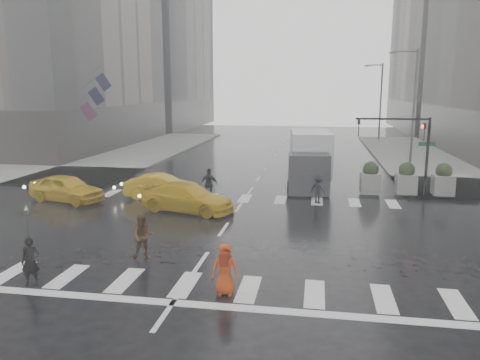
% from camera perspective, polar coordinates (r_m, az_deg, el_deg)
% --- Properties ---
extents(ground, '(120.00, 120.00, 0.00)m').
position_cam_1_polar(ground, '(20.57, -2.00, -6.02)').
color(ground, black).
rests_on(ground, ground).
extents(sidewalk_nw, '(35.00, 35.00, 0.15)m').
position_cam_1_polar(sidewalk_nw, '(44.02, -22.79, 2.36)').
color(sidewalk_nw, gray).
rests_on(sidewalk_nw, ground).
extents(building_nw_far, '(26.05, 26.05, 44.00)m').
position_cam_1_polar(building_nw_far, '(83.39, -14.84, 20.40)').
color(building_nw_far, slate).
rests_on(building_nw_far, ground).
extents(road_markings, '(18.00, 48.00, 0.01)m').
position_cam_1_polar(road_markings, '(20.57, -2.00, -6.00)').
color(road_markings, silver).
rests_on(road_markings, ground).
extents(traffic_signal_pole, '(4.45, 0.42, 4.50)m').
position_cam_1_polar(traffic_signal_pole, '(27.88, 19.98, 4.56)').
color(traffic_signal_pole, black).
rests_on(traffic_signal_pole, ground).
extents(street_lamp_near, '(2.15, 0.22, 9.00)m').
position_cam_1_polar(street_lamp_near, '(37.92, 20.28, 8.69)').
color(street_lamp_near, '#59595B').
rests_on(street_lamp_near, ground).
extents(street_lamp_far, '(2.15, 0.22, 9.00)m').
position_cam_1_polar(street_lamp_far, '(57.69, 16.65, 9.46)').
color(street_lamp_far, '#59595B').
rests_on(street_lamp_far, ground).
extents(planter_west, '(1.10, 1.10, 1.80)m').
position_cam_1_polar(planter_west, '(28.09, 15.59, 0.25)').
color(planter_west, gray).
rests_on(planter_west, ground).
extents(planter_mid, '(1.10, 1.10, 1.80)m').
position_cam_1_polar(planter_mid, '(28.37, 19.61, 0.12)').
color(planter_mid, gray).
rests_on(planter_mid, ground).
extents(planter_east, '(1.10, 1.10, 1.80)m').
position_cam_1_polar(planter_east, '(28.80, 23.52, -0.00)').
color(planter_east, gray).
rests_on(planter_east, ground).
extents(flag_cluster, '(2.87, 3.06, 4.69)m').
position_cam_1_polar(flag_cluster, '(42.30, -17.48, 9.97)').
color(flag_cluster, '#59595B').
rests_on(flag_cluster, ground).
extents(pedestrian_black, '(1.20, 1.21, 2.43)m').
position_cam_1_polar(pedestrian_black, '(15.81, -24.43, -6.00)').
color(pedestrian_black, black).
rests_on(pedestrian_black, ground).
extents(pedestrian_brown, '(0.94, 0.82, 1.65)m').
position_cam_1_polar(pedestrian_brown, '(17.24, -11.73, -6.76)').
color(pedestrian_brown, '#472B19').
rests_on(pedestrian_brown, ground).
extents(pedestrian_orange, '(0.83, 0.61, 1.57)m').
position_cam_1_polar(pedestrian_orange, '(14.06, -1.85, -10.78)').
color(pedestrian_orange, '#C83A0E').
rests_on(pedestrian_orange, ground).
extents(pedestrian_far_a, '(1.10, 0.74, 1.77)m').
position_cam_1_polar(pedestrian_far_a, '(25.74, -3.76, -0.53)').
color(pedestrian_far_a, black).
rests_on(pedestrian_far_a, ground).
extents(pedestrian_far_b, '(1.14, 1.02, 1.55)m').
position_cam_1_polar(pedestrian_far_b, '(25.33, 9.54, -1.11)').
color(pedestrian_far_b, black).
rests_on(pedestrian_far_b, ground).
extents(taxi_front, '(4.65, 2.87, 1.48)m').
position_cam_1_polar(taxi_front, '(27.08, -20.41, -0.95)').
color(taxi_front, gold).
rests_on(taxi_front, ground).
extents(taxi_mid, '(4.13, 1.53, 1.35)m').
position_cam_1_polar(taxi_mid, '(26.49, -9.49, -0.80)').
color(taxi_mid, gold).
rests_on(taxi_mid, ground).
extents(taxi_rear, '(4.59, 2.92, 1.40)m').
position_cam_1_polar(taxi_rear, '(23.52, -6.40, -2.15)').
color(taxi_rear, gold).
rests_on(taxi_rear, ground).
extents(box_truck, '(2.40, 6.41, 3.41)m').
position_cam_1_polar(box_truck, '(29.37, 8.51, 2.64)').
color(box_truck, white).
rests_on(box_truck, ground).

